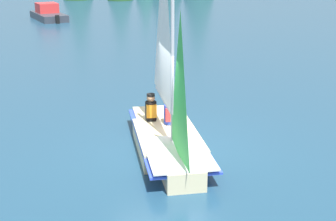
{
  "coord_description": "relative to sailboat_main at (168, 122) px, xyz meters",
  "views": [
    {
      "loc": [
        3.13,
        10.19,
        4.62
      ],
      "look_at": [
        0.0,
        0.0,
        1.05
      ],
      "focal_mm": 50.0,
      "sensor_mm": 36.0,
      "label": 1
    }
  ],
  "objects": [
    {
      "name": "ground_plane",
      "position": [
        0.01,
        0.04,
        -0.72
      ],
      "size": [
        260.0,
        260.0,
        0.0
      ],
      "primitive_type": "plane",
      "color": "navy"
    },
    {
      "name": "sailor_crew",
      "position": [
        0.14,
        -1.05,
        -0.09
      ],
      "size": [
        0.33,
        0.37,
        1.16
      ],
      "rotation": [
        0.0,
        0.0,
        1.45
      ],
      "color": "black",
      "rests_on": "ground_plane"
    },
    {
      "name": "sailboat_main",
      "position": [
        0.0,
        0.0,
        0.0
      ],
      "size": [
        2.04,
        4.65,
        5.22
      ],
      "rotation": [
        0.0,
        0.0,
        1.45
      ],
      "color": "beige",
      "rests_on": "ground_plane"
    },
    {
      "name": "motorboat_distant",
      "position": [
        1.32,
        -25.9,
        -0.31
      ],
      "size": [
        2.6,
        4.76,
        1.19
      ],
      "rotation": [
        0.0,
        0.0,
        4.91
      ],
      "color": "#333842",
      "rests_on": "ground_plane"
    },
    {
      "name": "sailor_helm",
      "position": [
        -0.25,
        -0.63,
        -0.09
      ],
      "size": [
        0.33,
        0.37,
        1.16
      ],
      "rotation": [
        0.0,
        0.0,
        1.45
      ],
      "color": "black",
      "rests_on": "ground_plane"
    }
  ]
}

